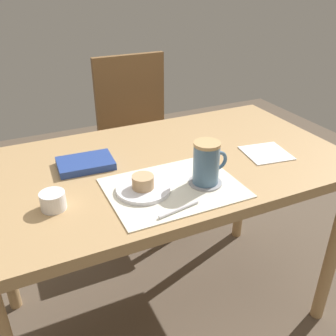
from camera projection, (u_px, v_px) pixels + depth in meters
name	position (u px, v px, depth m)	size (l,w,h in m)	color
ground_plane	(164.00, 311.00, 1.63)	(4.40, 4.40, 0.02)	brown
dining_table	(163.00, 182.00, 1.32)	(1.27, 0.71, 0.73)	tan
wooden_chair	(139.00, 137.00, 2.02)	(0.42, 0.42, 0.91)	brown
placemat	(174.00, 188.00, 1.12)	(0.39, 0.29, 0.00)	silver
pastry_plate	(143.00, 189.00, 1.10)	(0.16, 0.16, 0.01)	white
pastry	(143.00, 182.00, 1.09)	(0.06, 0.06, 0.04)	tan
coffee_coaster	(205.00, 182.00, 1.14)	(0.10, 0.10, 0.01)	#99999E
coffee_mug	(207.00, 162.00, 1.11)	(0.11, 0.08, 0.13)	slate
teaspoon	(179.00, 209.00, 1.01)	(0.01, 0.01, 0.13)	silver
paper_napkin	(266.00, 153.00, 1.33)	(0.15, 0.15, 0.00)	white
sugar_bowl	(53.00, 201.00, 1.02)	(0.07, 0.07, 0.05)	white
small_book	(86.00, 163.00, 1.24)	(0.18, 0.12, 0.02)	navy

